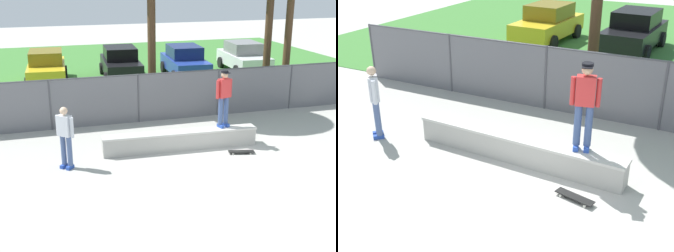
{
  "view_description": "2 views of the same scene",
  "coord_description": "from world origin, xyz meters",
  "views": [
    {
      "loc": [
        -5.21,
        -10.9,
        5.29
      ],
      "look_at": [
        -1.55,
        1.37,
        1.01
      ],
      "focal_mm": 48.73,
      "sensor_mm": 36.0,
      "label": 1
    },
    {
      "loc": [
        2.77,
        -5.84,
        4.8
      ],
      "look_at": [
        -1.17,
        1.82,
        0.85
      ],
      "focal_mm": 46.81,
      "sensor_mm": 36.0,
      "label": 2
    }
  ],
  "objects": [
    {
      "name": "ground_plane",
      "position": [
        0.0,
        0.0,
        0.0
      ],
      "size": [
        80.0,
        80.0,
        0.0
      ],
      "primitive_type": "plane",
      "color": "#ADAAA3"
    },
    {
      "name": "grass_strip",
      "position": [
        0.0,
        15.37,
        0.01
      ],
      "size": [
        27.91,
        20.0,
        0.02
      ],
      "primitive_type": "cube",
      "color": "#3D7A33",
      "rests_on": "ground"
    },
    {
      "name": "concrete_ledge",
      "position": [
        -0.97,
        1.94,
        0.3
      ],
      "size": [
        4.98,
        0.72,
        0.6
      ],
      "color": "#A8A59E",
      "rests_on": "ground"
    },
    {
      "name": "skateboarder",
      "position": [
        0.49,
        2.0,
        1.63
      ],
      "size": [
        0.58,
        0.36,
        1.84
      ],
      "color": "#2647A5",
      "rests_on": "concrete_ledge"
    },
    {
      "name": "skateboard",
      "position": [
        0.72,
        1.03,
        0.07
      ],
      "size": [
        0.82,
        0.38,
        0.09
      ],
      "color": "black",
      "rests_on": "ground"
    },
    {
      "name": "chainlink_fence",
      "position": [
        0.0,
        5.07,
        1.0
      ],
      "size": [
        15.98,
        0.07,
        1.84
      ],
      "color": "#4C4C51",
      "rests_on": "ground"
    },
    {
      "name": "car_yellow",
      "position": [
        -4.59,
        12.62,
        0.84
      ],
      "size": [
        2.22,
        4.31,
        1.66
      ],
      "color": "gold",
      "rests_on": "ground"
    },
    {
      "name": "car_black",
      "position": [
        -0.78,
        12.76,
        0.84
      ],
      "size": [
        2.22,
        4.31,
        1.66
      ],
      "color": "black",
      "rests_on": "ground"
    },
    {
      "name": "bystander",
      "position": [
        -4.54,
        1.46,
        1.01
      ],
      "size": [
        0.46,
        0.45,
        1.82
      ],
      "color": "#2647A5",
      "rests_on": "ground"
    }
  ]
}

